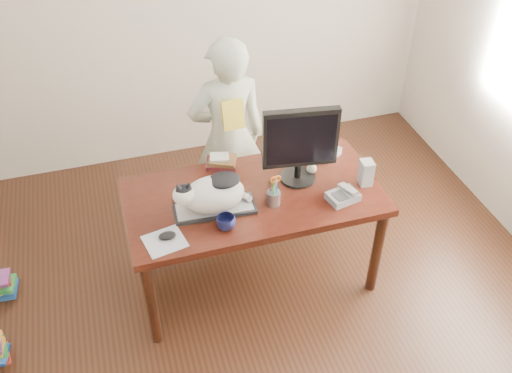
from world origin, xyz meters
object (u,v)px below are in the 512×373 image
at_px(monitor, 300,142).
at_px(calculator, 324,150).
at_px(book_stack, 221,161).
at_px(mouse, 167,236).
at_px(cat, 211,193).
at_px(phone, 343,196).
at_px(speaker, 366,173).
at_px(person, 228,137).
at_px(desk, 250,204).
at_px(keyboard, 215,209).
at_px(coffee_mug, 226,223).
at_px(baseball, 312,169).
at_px(pen_cup, 273,196).

distance_m(monitor, calculator, 0.44).
xyz_separation_m(book_stack, calculator, (0.70, -0.07, -0.00)).
bearing_deg(mouse, cat, 15.85).
relative_size(monitor, phone, 2.51).
xyz_separation_m(speaker, person, (-0.71, 0.74, -0.08)).
distance_m(desk, speaker, 0.77).
xyz_separation_m(keyboard, mouse, (-0.31, -0.16, 0.01)).
distance_m(coffee_mug, baseball, 0.75).
bearing_deg(cat, calculator, 25.58).
xyz_separation_m(keyboard, cat, (-0.02, -0.00, 0.12)).
xyz_separation_m(pen_cup, speaker, (0.62, 0.02, 0.03)).
relative_size(pen_cup, book_stack, 0.93).
relative_size(cat, person, 0.32).
xyz_separation_m(mouse, speaker, (1.29, 0.13, 0.06)).
relative_size(keyboard, person, 0.33).
distance_m(keyboard, mouse, 0.35).
bearing_deg(cat, keyboard, 8.36).
xyz_separation_m(baseball, book_stack, (-0.54, 0.25, -0.00)).
distance_m(cat, pen_cup, 0.38).
distance_m(coffee_mug, speaker, 0.96).
bearing_deg(pen_cup, phone, -11.15).
relative_size(calculator, person, 0.16).
relative_size(desk, keyboard, 3.20).
xyz_separation_m(pen_cup, book_stack, (-0.21, 0.47, -0.03)).
bearing_deg(coffee_mug, baseball, 27.52).
bearing_deg(mouse, baseball, 6.56).
bearing_deg(baseball, speaker, -34.92).
bearing_deg(pen_cup, coffee_mug, -158.89).
distance_m(coffee_mug, person, 0.92).
relative_size(desk, book_stack, 6.98).
distance_m(pen_cup, calculator, 0.63).
bearing_deg(phone, person, 109.41).
xyz_separation_m(desk, pen_cup, (0.09, -0.20, 0.21)).
height_order(monitor, speaker, monitor).
height_order(pen_cup, calculator, pen_cup).
distance_m(keyboard, calculator, 0.92).
relative_size(monitor, calculator, 2.16).
bearing_deg(keyboard, book_stack, 74.05).
relative_size(pen_cup, mouse, 1.91).
bearing_deg(calculator, keyboard, 169.68).
height_order(keyboard, speaker, speaker).
height_order(coffee_mug, speaker, speaker).
relative_size(cat, mouse, 4.32).
relative_size(desk, cat, 3.32).
distance_m(pen_cup, speaker, 0.62).
xyz_separation_m(monitor, mouse, (-0.90, -0.29, -0.27)).
height_order(keyboard, baseball, baseball).
height_order(cat, mouse, cat).
bearing_deg(desk, mouse, -151.61).
distance_m(keyboard, speaker, 0.98).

